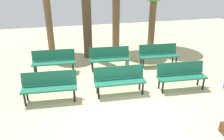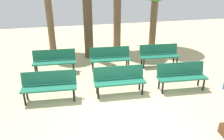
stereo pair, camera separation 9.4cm
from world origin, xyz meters
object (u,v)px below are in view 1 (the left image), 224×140
Objects in this scene: bench_r1_c0 at (54,60)px; bench_r0_c2 at (181,74)px; bench_r0_c0 at (50,85)px; bench_r1_c2 at (158,54)px; bench_r1_c1 at (110,57)px; tree_1 at (87,22)px; bench_r0_c1 at (119,79)px.

bench_r0_c2 is at bearing -26.21° from bench_r1_c0.
bench_r0_c0 is 1.00× the size of bench_r1_c2.
bench_r0_c0 is 4.67m from bench_r1_c2.
bench_r0_c2 is 2.87m from bench_r1_c1.
bench_r0_c0 and bench_r1_c2 have the same top height.
tree_1 is (-0.63, 1.57, 1.10)m from bench_r1_c1.
bench_r0_c2 is (4.17, -0.25, 0.00)m from bench_r0_c0.
bench_r0_c2 is at bearing -1.65° from bench_r0_c1.
bench_r1_c0 is at bearing -179.10° from bench_r1_c2.
bench_r1_c0 is (-4.05, 2.30, 0.00)m from bench_r0_c2.
bench_r1_c1 is (-1.90, 2.15, 0.00)m from bench_r0_c2.
bench_r1_c0 is 1.00× the size of bench_r1_c2.
bench_r1_c2 is (2.04, -0.10, 0.00)m from bench_r1_c1.
tree_1 reaches higher than bench_r1_c0.
bench_r0_c1 is (2.12, -0.09, 0.00)m from bench_r0_c0.
bench_r0_c1 is 2.88m from bench_r1_c2.
bench_r1_c1 is (2.27, 1.90, 0.00)m from bench_r0_c0.
tree_1 reaches higher than bench_r0_c0.
bench_r0_c1 is at bearing 179.33° from bench_r0_c2.
bench_r1_c2 is at bearing 43.59° from bench_r0_c1.
bench_r0_c0 is at bearing -115.25° from tree_1.
bench_r0_c1 and bench_r0_c2 have the same top height.
bench_r0_c2 is at bearing -89.42° from bench_r1_c2.
bench_r0_c0 is 2.12m from bench_r0_c1.
bench_r0_c1 is 0.51× the size of tree_1.
tree_1 is at bearing 68.88° from bench_r0_c0.
bench_r0_c1 is at bearing -43.50° from bench_r1_c0.
bench_r0_c2 is 2.05m from bench_r1_c2.
tree_1 is (1.51, 1.41, 1.10)m from bench_r1_c0.
bench_r0_c2 is 4.63m from tree_1.
bench_r0_c1 and bench_r1_c0 have the same top height.
bench_r0_c0 is 1.00× the size of bench_r1_c1.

